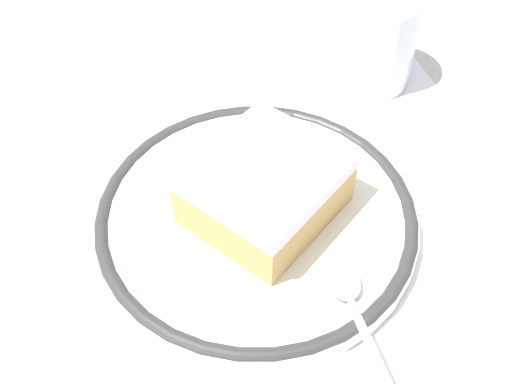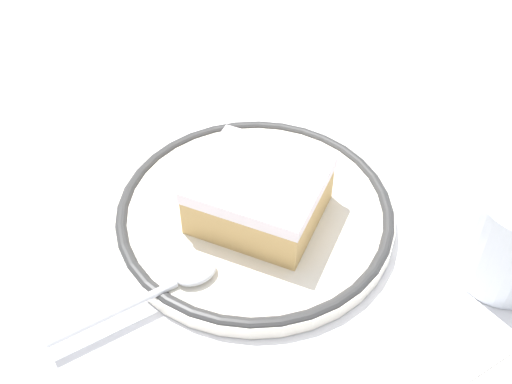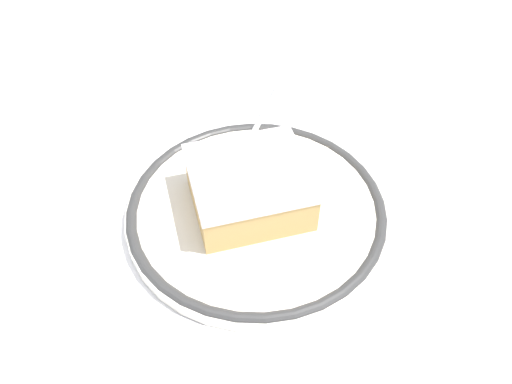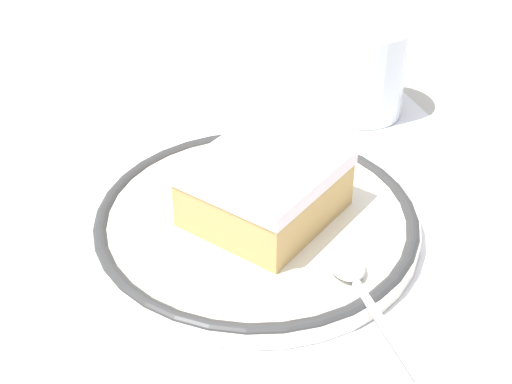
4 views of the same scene
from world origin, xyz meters
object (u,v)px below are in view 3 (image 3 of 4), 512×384
plate (256,211)px  spoon (254,129)px  cup (12,263)px  cake_slice (256,186)px

plate → spoon: spoon is taller
spoon → cup: 0.25m
plate → cake_slice: cake_slice is taller
spoon → cup: bearing=-26.6°
cake_slice → spoon: (-0.09, -0.03, -0.02)m
cake_slice → spoon: 0.10m
plate → cake_slice: size_ratio=1.77×
cup → plate: bearing=131.7°
plate → cup: bearing=-48.3°
cake_slice → plate: bearing=19.2°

